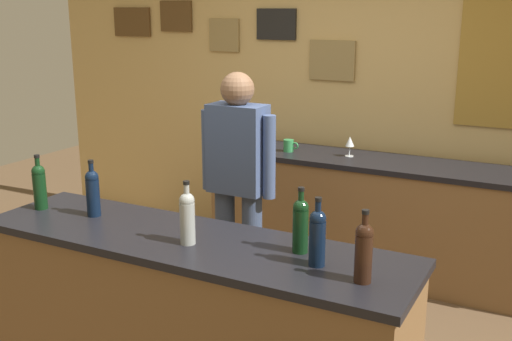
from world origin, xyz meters
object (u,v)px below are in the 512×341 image
(wine_bottle_d, at_px, (301,224))
(wine_bottle_f, at_px, (364,250))
(wine_bottle_b, at_px, (93,191))
(wine_bottle_c, at_px, (187,216))
(bartender, at_px, (238,180))
(wine_glass_a, at_px, (258,133))
(wine_glass_b, at_px, (350,142))
(wine_bottle_e, at_px, (317,236))
(wine_bottle_a, at_px, (39,185))
(coffee_mug, at_px, (289,146))

(wine_bottle_d, distance_m, wine_bottle_f, 0.39)
(wine_bottle_b, relative_size, wine_bottle_c, 1.00)
(bartender, height_order, wine_glass_a, bartender)
(wine_bottle_c, bearing_deg, wine_glass_b, 88.56)
(wine_bottle_b, bearing_deg, bartender, 68.49)
(wine_bottle_f, xyz_separation_m, wine_glass_a, (-1.59, 2.14, -0.05))
(wine_bottle_e, relative_size, wine_glass_a, 1.97)
(wine_bottle_c, xyz_separation_m, wine_bottle_d, (0.51, 0.15, 0.00))
(wine_bottle_d, bearing_deg, wine_glass_b, 103.04)
(wine_bottle_f, bearing_deg, wine_bottle_a, 177.56)
(wine_bottle_e, xyz_separation_m, wine_glass_b, (-0.58, 2.07, -0.05))
(wine_bottle_a, height_order, wine_bottle_b, same)
(wine_bottle_f, bearing_deg, wine_bottle_b, 175.34)
(wine_bottle_e, bearing_deg, wine_bottle_d, 139.99)
(bartender, bearing_deg, wine_bottle_f, -41.90)
(wine_bottle_a, bearing_deg, bartender, 53.92)
(wine_bottle_a, distance_m, wine_bottle_d, 1.52)
(wine_bottle_e, height_order, wine_bottle_f, same)
(coffee_mug, bearing_deg, wine_glass_a, 168.46)
(bartender, distance_m, wine_bottle_c, 1.08)
(wine_bottle_b, bearing_deg, coffee_mug, 82.85)
(wine_bottle_d, bearing_deg, wine_bottle_a, -176.53)
(wine_glass_b, bearing_deg, coffee_mug, -172.51)
(bartender, xyz_separation_m, wine_bottle_d, (0.81, -0.87, 0.12))
(wine_bottle_b, bearing_deg, wine_glass_b, 70.23)
(wine_bottle_d, relative_size, wine_bottle_f, 1.00)
(bartender, xyz_separation_m, wine_bottle_a, (-0.70, -0.97, 0.12))
(bartender, xyz_separation_m, coffee_mug, (-0.12, 1.03, 0.01))
(wine_bottle_d, bearing_deg, wine_bottle_f, -26.08)
(coffee_mug, bearing_deg, wine_bottle_e, -62.21)
(wine_bottle_b, height_order, wine_glass_a, wine_bottle_b)
(wine_bottle_a, relative_size, wine_bottle_e, 1.00)
(wine_bottle_d, height_order, wine_bottle_f, same)
(bartender, relative_size, wine_bottle_e, 5.29)
(wine_bottle_a, bearing_deg, wine_bottle_e, -0.42)
(wine_bottle_f, xyz_separation_m, wine_glass_b, (-0.81, 2.14, -0.05))
(wine_bottle_d, relative_size, wine_glass_b, 1.97)
(bartender, xyz_separation_m, wine_bottle_c, (0.31, -1.02, 0.12))
(wine_bottle_d, bearing_deg, wine_glass_a, 122.30)
(wine_glass_b, relative_size, coffee_mug, 1.24)
(wine_bottle_f, height_order, wine_glass_a, wine_bottle_f)
(wine_bottle_e, height_order, wine_glass_b, wine_bottle_e)
(wine_bottle_d, distance_m, coffee_mug, 2.12)
(wine_bottle_b, xyz_separation_m, wine_glass_a, (-0.06, 2.01, -0.05))
(bartender, distance_m, wine_bottle_a, 1.20)
(wine_bottle_c, bearing_deg, wine_glass_a, 109.14)
(wine_bottle_a, relative_size, wine_bottle_f, 1.00)
(bartender, distance_m, wine_bottle_d, 1.20)
(wine_bottle_b, relative_size, wine_bottle_f, 1.00)
(wine_bottle_a, xyz_separation_m, wine_bottle_e, (1.64, -0.01, 0.00))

